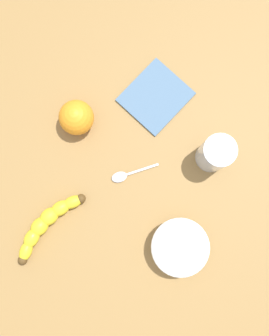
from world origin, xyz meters
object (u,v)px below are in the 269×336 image
object	(u,v)px
banana	(47,224)
smoothie_glass	(215,154)
ceramic_bowl	(180,247)
teaspoon	(122,176)
orange_fruit	(76,118)

from	to	relation	value
banana	smoothie_glass	size ratio (longest dim) A/B	2.02
ceramic_bowl	teaspoon	size ratio (longest dim) A/B	1.26
smoothie_glass	teaspoon	bearing A→B (deg)	-41.83
smoothie_glass	orange_fruit	bearing A→B (deg)	-69.44
smoothie_glass	teaspoon	distance (cm)	21.25
banana	ceramic_bowl	bearing A→B (deg)	123.61
ceramic_bowl	orange_fruit	world-z (taller)	orange_fruit
ceramic_bowl	orange_fruit	xyz separation A→B (cm)	(-9.67, -34.93, 1.02)
smoothie_glass	orange_fruit	xyz separation A→B (cm)	(11.06, -29.49, -1.04)
banana	smoothie_glass	bearing A→B (deg)	155.44
ceramic_bowl	teaspoon	xyz separation A→B (cm)	(-5.26, -19.29, -2.51)
banana	teaspoon	size ratio (longest dim) A/B	2.03
smoothie_glass	ceramic_bowl	world-z (taller)	smoothie_glass
banana	teaspoon	distance (cm)	19.74
teaspoon	smoothie_glass	bearing A→B (deg)	173.98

